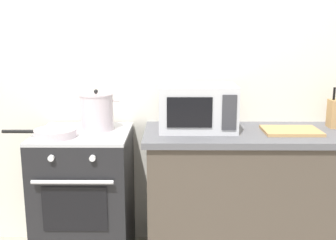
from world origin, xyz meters
TOP-DOWN VIEW (x-y plane):
  - back_wall at (0.30, 0.97)m, footprint 4.40×0.10m
  - lower_cabinet_right at (0.90, 0.62)m, footprint 1.64×0.56m
  - countertop_right at (0.90, 0.62)m, footprint 1.70×0.60m
  - stove at (-0.35, 0.60)m, footprint 0.60×0.64m
  - stock_pot at (-0.27, 0.66)m, footprint 0.31×0.22m
  - frying_pan at (-0.50, 0.47)m, footprint 0.46×0.26m
  - microwave at (0.40, 0.68)m, footprint 0.50×0.37m
  - cutting_board at (1.00, 0.60)m, footprint 0.36×0.26m

SIDE VIEW (x-z plane):
  - lower_cabinet_right at x=0.90m, z-range 0.00..0.88m
  - stove at x=-0.35m, z-range 0.00..0.92m
  - countertop_right at x=0.90m, z-range 0.88..0.92m
  - cutting_board at x=1.00m, z-range 0.92..0.94m
  - frying_pan at x=-0.50m, z-range 0.92..0.97m
  - stock_pot at x=-0.27m, z-range 0.91..1.18m
  - microwave at x=0.40m, z-range 0.92..1.22m
  - back_wall at x=0.30m, z-range 0.00..2.50m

